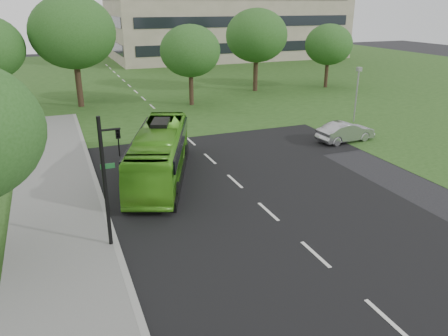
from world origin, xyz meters
name	(u,v)px	position (x,y,z in m)	size (l,w,h in m)	color
ground	(290,231)	(0.00, 0.00, 0.00)	(160.00, 160.00, 0.00)	black
street_surfaces	(156,114)	(-0.38, 22.75, 0.03)	(120.00, 120.00, 0.15)	black
tree_park_b	(73,32)	(-6.22, 28.57, 6.73)	(7.61, 7.61, 9.98)	black
tree_park_c	(190,51)	(3.72, 25.40, 5.04)	(5.59, 5.59, 7.43)	black
tree_park_d	(256,36)	(12.51, 29.64, 5.93)	(6.62, 6.62, 8.76)	black
tree_park_e	(329,45)	(21.09, 28.62, 4.81)	(5.31, 5.31, 7.08)	black
bus	(160,154)	(-3.61, 8.13, 1.40)	(2.35, 10.05, 2.80)	#52AD22
sedan	(346,132)	(10.15, 10.00, 0.70)	(1.47, 4.22, 1.39)	#9E9EA3
traffic_light	(108,173)	(-7.11, 1.53, 3.15)	(0.86, 0.23, 5.36)	black
camera_pole	(357,87)	(14.13, 14.23, 2.87)	(0.44, 0.41, 4.44)	gray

